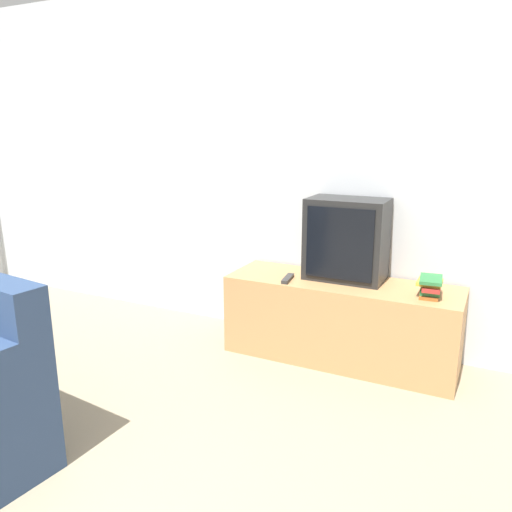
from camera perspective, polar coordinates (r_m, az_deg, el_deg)
name	(u,v)px	position (r m, az deg, el deg)	size (l,w,h in m)	color
wall_back	(260,162)	(3.79, 0.51, 10.69)	(9.00, 0.06, 2.60)	silver
tv_stand	(341,321)	(3.47, 9.64, -7.28)	(1.54, 0.50, 0.55)	tan
television	(346,239)	(3.39, 10.30, 1.90)	(0.52, 0.34, 0.55)	black
book_stack	(430,286)	(3.20, 19.32, -3.30)	(0.15, 0.22, 0.12)	#995623
remote_on_stand	(288,279)	(3.36, 3.64, -2.59)	(0.07, 0.20, 0.02)	#2D2D2D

